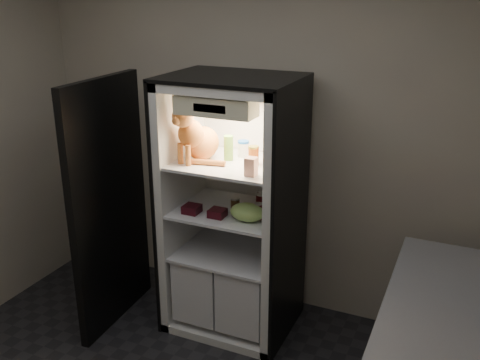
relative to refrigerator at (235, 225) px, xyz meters
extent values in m
plane|color=beige|center=(0.00, 0.42, 0.56)|extent=(3.60, 0.00, 3.60)
cube|color=white|center=(0.00, 0.29, 0.13)|extent=(0.85, 0.06, 1.85)
cube|color=white|center=(-0.40, -0.03, 0.13)|extent=(0.06, 0.70, 1.85)
cube|color=white|center=(0.40, -0.03, 0.13)|extent=(0.06, 0.70, 1.85)
cube|color=white|center=(0.00, -0.03, 1.03)|extent=(0.85, 0.70, 0.06)
cube|color=white|center=(0.00, -0.03, -0.76)|extent=(0.85, 0.70, 0.06)
cube|color=black|center=(-0.44, -0.03, 0.13)|extent=(0.02, 0.72, 1.87)
cube|color=black|center=(0.44, -0.03, 0.13)|extent=(0.02, 0.72, 1.87)
cube|color=black|center=(0.00, -0.03, 1.07)|extent=(0.90, 0.72, 0.02)
cube|color=white|center=(0.00, -0.06, 0.49)|extent=(0.73, 0.62, 0.02)
cube|color=white|center=(0.00, -0.06, 0.14)|extent=(0.73, 0.62, 0.02)
cube|color=white|center=(-0.18, -0.06, -0.44)|extent=(0.34, 0.58, 0.48)
cube|color=white|center=(0.18, -0.06, -0.44)|extent=(0.34, 0.58, 0.48)
cube|color=white|center=(0.00, -0.06, -0.19)|extent=(0.73, 0.62, 0.02)
cube|color=#F0ECC4|center=(0.00, -0.27, 0.93)|extent=(0.52, 0.18, 0.12)
cube|color=black|center=(0.00, -0.36, 0.93)|extent=(0.22, 0.01, 0.05)
cube|color=black|center=(-0.85, -0.33, 0.13)|extent=(0.11, 0.87, 1.85)
cube|color=white|center=(-0.85, -0.39, -0.24)|extent=(0.09, 0.64, 0.12)
cube|color=white|center=(-0.85, -0.39, 0.26)|extent=(0.09, 0.64, 0.12)
ellipsoid|color=#B04F16|center=(-0.21, -0.07, 0.61)|extent=(0.28, 0.32, 0.23)
ellipsoid|color=#B04F16|center=(-0.24, -0.17, 0.70)|extent=(0.21, 0.20, 0.20)
sphere|color=#B95824|center=(-0.26, -0.24, 0.83)|extent=(0.18, 0.18, 0.15)
sphere|color=#B95824|center=(-0.27, -0.30, 0.81)|extent=(0.07, 0.07, 0.06)
cone|color=#B95824|center=(-0.30, -0.22, 0.90)|extent=(0.07, 0.07, 0.07)
cone|color=#B95824|center=(-0.21, -0.24, 0.90)|extent=(0.07, 0.07, 0.07)
cylinder|color=#B04F16|center=(-0.29, -0.23, 0.57)|extent=(0.04, 0.04, 0.14)
cylinder|color=#B04F16|center=(-0.22, -0.25, 0.57)|extent=(0.04, 0.04, 0.14)
cylinder|color=#B04F16|center=(-0.12, -0.19, 0.52)|extent=(0.27, 0.09, 0.04)
cylinder|color=green|center=(-0.03, -0.02, 0.58)|extent=(0.07, 0.07, 0.16)
cylinder|color=green|center=(-0.03, -0.02, 0.66)|extent=(0.07, 0.07, 0.01)
cylinder|color=white|center=(0.03, 0.10, 0.55)|extent=(0.08, 0.08, 0.10)
cylinder|color=blue|center=(0.03, 0.10, 0.60)|extent=(0.08, 0.08, 0.02)
cylinder|color=maroon|center=(0.16, -0.05, 0.56)|extent=(0.07, 0.07, 0.12)
cylinder|color=gold|center=(0.16, -0.05, 0.62)|extent=(0.07, 0.07, 0.01)
cylinder|color=maroon|center=(0.27, 0.02, 0.59)|extent=(0.11, 0.11, 0.17)
cylinder|color=white|center=(0.27, 0.02, 0.68)|extent=(0.11, 0.11, 0.01)
cube|color=white|center=(0.24, -0.26, 0.56)|extent=(0.07, 0.07, 0.12)
cylinder|color=black|center=(0.19, 0.05, 0.21)|extent=(0.07, 0.07, 0.13)
cylinder|color=#B2B2B2|center=(0.19, 0.05, 0.28)|extent=(0.07, 0.07, 0.00)
cylinder|color=black|center=(0.21, -0.02, 0.21)|extent=(0.07, 0.07, 0.13)
cylinder|color=#B2B2B2|center=(0.21, -0.02, 0.28)|extent=(0.07, 0.07, 0.00)
cylinder|color=black|center=(0.24, -0.14, 0.20)|extent=(0.06, 0.06, 0.11)
cylinder|color=#B2B2B2|center=(0.24, -0.14, 0.26)|extent=(0.06, 0.06, 0.00)
cylinder|color=#4F3316|center=(0.03, -0.06, 0.19)|extent=(0.06, 0.06, 0.08)
cylinder|color=#B2B2B2|center=(0.03, -0.06, 0.23)|extent=(0.06, 0.06, 0.01)
ellipsoid|color=#A0CD5F|center=(0.19, -0.20, 0.21)|extent=(0.24, 0.17, 0.12)
cube|color=#430B10|center=(-0.22, -0.23, 0.18)|extent=(0.11, 0.11, 0.06)
cube|color=#430B10|center=(-0.03, -0.22, 0.18)|extent=(0.11, 0.11, 0.05)
camera|label=1|loc=(1.49, -3.22, 1.62)|focal=40.00mm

